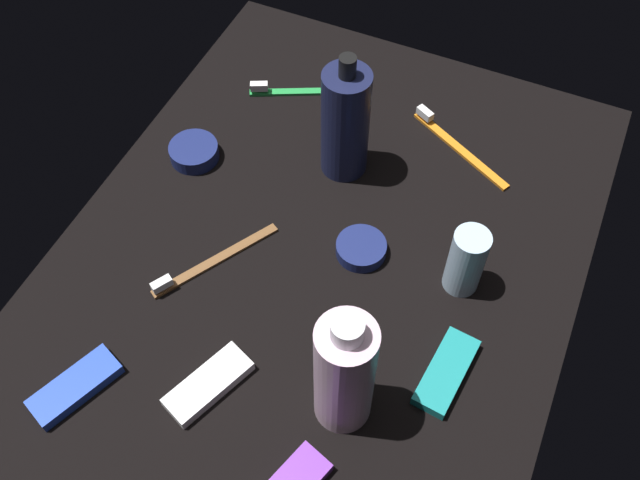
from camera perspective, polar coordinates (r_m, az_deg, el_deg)
ground_plane at (r=92.26cm, az=-0.00°, el=-1.28°), size 84.00×64.00×1.20cm
lotion_bottle at (r=94.60cm, az=2.02°, el=9.32°), size 6.40×6.40×19.31cm
bodywash_bottle at (r=73.95cm, az=1.96°, el=-10.54°), size 6.32×6.32×19.45cm
deodorant_stick at (r=87.01cm, az=11.55°, el=-1.66°), size 4.42×4.42×9.82cm
toothbrush_orange at (r=104.47cm, az=10.68°, el=7.58°), size 9.45×16.48×2.10cm
toothbrush_brown at (r=91.34cm, az=-8.90°, el=-1.81°), size 16.08×10.25×2.10cm
toothbrush_green at (r=110.30cm, az=-1.46°, el=11.85°), size 8.88×16.74×2.10cm
snack_bar_blue at (r=86.73cm, az=-18.90°, el=-10.98°), size 11.14×7.64×1.50cm
snack_bar_teal at (r=84.18cm, az=10.02°, el=-10.31°), size 10.77×5.09×1.50cm
snack_bar_white at (r=83.30cm, az=-8.87°, el=-11.26°), size 11.14×7.57×1.50cm
cream_tin_left at (r=102.46cm, az=-10.00°, el=6.92°), size 6.87×6.87×2.19cm
cream_tin_right at (r=91.25cm, az=3.29°, el=-0.68°), size 6.47×6.47×1.79cm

